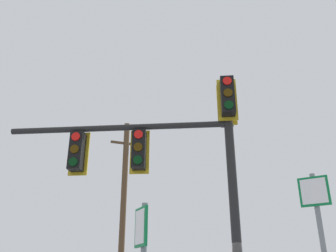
{
  "coord_description": "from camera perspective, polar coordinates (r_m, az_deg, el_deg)",
  "views": [
    {
      "loc": [
        1.62,
        -7.31,
        1.75
      ],
      "look_at": [
        -1.24,
        -0.03,
        5.09
      ],
      "focal_mm": 39.61,
      "sensor_mm": 36.0,
      "label": 1
    }
  ],
  "objects": [
    {
      "name": "utility_pole_wooden",
      "position": [
        20.56,
        -6.93,
        -12.96
      ],
      "size": [
        1.44,
        1.29,
        10.45
      ],
      "color": "#4C3823",
      "rests_on": "ground"
    },
    {
      "name": "signal_mast_assembly",
      "position": [
        8.25,
        1.86,
        -4.35
      ],
      "size": [
        5.19,
        1.99,
        6.16
      ],
      "color": "black",
      "rests_on": "ground"
    }
  ]
}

